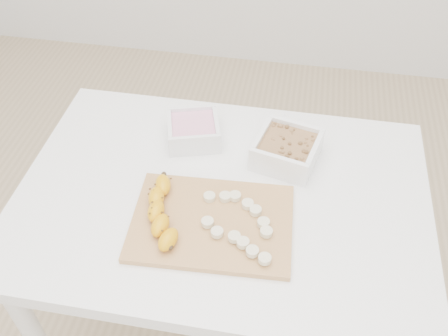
% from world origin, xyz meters
% --- Properties ---
extents(table, '(1.00, 0.70, 0.75)m').
position_xyz_m(table, '(0.00, 0.00, 0.65)').
color(table, white).
rests_on(table, ground).
extents(bowl_yogurt, '(0.17, 0.17, 0.06)m').
position_xyz_m(bowl_yogurt, '(-0.11, 0.18, 0.78)').
color(bowl_yogurt, white).
rests_on(bowl_yogurt, table).
extents(bowl_granola, '(0.18, 0.18, 0.07)m').
position_xyz_m(bowl_granola, '(0.14, 0.15, 0.79)').
color(bowl_granola, white).
rests_on(bowl_granola, table).
extents(cutting_board, '(0.38, 0.28, 0.01)m').
position_xyz_m(cutting_board, '(-0.01, -0.10, 0.76)').
color(cutting_board, tan).
rests_on(cutting_board, table).
extents(banana, '(0.08, 0.22, 0.04)m').
position_xyz_m(banana, '(-0.12, -0.11, 0.78)').
color(banana, orange).
rests_on(banana, cutting_board).
extents(banana_slices, '(0.18, 0.19, 0.02)m').
position_xyz_m(banana_slices, '(0.06, -0.10, 0.77)').
color(banana_slices, beige).
rests_on(banana_slices, cutting_board).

